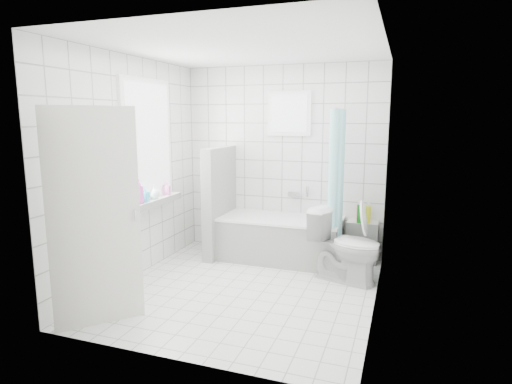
% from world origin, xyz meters
% --- Properties ---
extents(ground, '(3.00, 3.00, 0.00)m').
position_xyz_m(ground, '(0.00, 0.00, 0.00)').
color(ground, white).
rests_on(ground, ground).
extents(ceiling, '(3.00, 3.00, 0.00)m').
position_xyz_m(ceiling, '(0.00, 0.00, 2.60)').
color(ceiling, white).
rests_on(ceiling, ground).
extents(wall_back, '(2.80, 0.02, 2.60)m').
position_xyz_m(wall_back, '(0.00, 1.50, 1.30)').
color(wall_back, white).
rests_on(wall_back, ground).
extents(wall_front, '(2.80, 0.02, 2.60)m').
position_xyz_m(wall_front, '(0.00, -1.50, 1.30)').
color(wall_front, white).
rests_on(wall_front, ground).
extents(wall_left, '(0.02, 3.00, 2.60)m').
position_xyz_m(wall_left, '(-1.40, 0.00, 1.30)').
color(wall_left, white).
rests_on(wall_left, ground).
extents(wall_right, '(0.02, 3.00, 2.60)m').
position_xyz_m(wall_right, '(1.40, 0.00, 1.30)').
color(wall_right, white).
rests_on(wall_right, ground).
extents(window_left, '(0.01, 0.90, 1.40)m').
position_xyz_m(window_left, '(-1.35, 0.30, 1.60)').
color(window_left, white).
rests_on(window_left, wall_left).
extents(window_back, '(0.50, 0.01, 0.50)m').
position_xyz_m(window_back, '(0.10, 1.46, 1.95)').
color(window_back, white).
rests_on(window_back, wall_back).
extents(window_sill, '(0.18, 1.02, 0.08)m').
position_xyz_m(window_sill, '(-1.31, 0.30, 0.86)').
color(window_sill, white).
rests_on(window_sill, wall_left).
extents(door, '(0.57, 0.62, 2.00)m').
position_xyz_m(door, '(-0.98, -1.18, 1.00)').
color(door, silver).
rests_on(door, ground).
extents(bathtub, '(1.60, 0.77, 0.58)m').
position_xyz_m(bathtub, '(0.10, 1.12, 0.29)').
color(bathtub, white).
rests_on(bathtub, ground).
extents(partition_wall, '(0.15, 0.85, 1.50)m').
position_xyz_m(partition_wall, '(-0.77, 1.07, 0.75)').
color(partition_wall, white).
rests_on(partition_wall, ground).
extents(tiled_ledge, '(0.40, 0.24, 0.55)m').
position_xyz_m(tiled_ledge, '(1.14, 1.38, 0.28)').
color(tiled_ledge, white).
rests_on(tiled_ledge, ground).
extents(toilet, '(0.93, 0.68, 0.85)m').
position_xyz_m(toilet, '(1.03, 0.65, 0.42)').
color(toilet, silver).
rests_on(toilet, ground).
extents(curtain_rod, '(0.02, 0.80, 0.02)m').
position_xyz_m(curtain_rod, '(0.84, 1.10, 2.00)').
color(curtain_rod, silver).
rests_on(curtain_rod, wall_back).
extents(shower_curtain, '(0.14, 0.48, 1.78)m').
position_xyz_m(shower_curtain, '(0.84, 0.97, 1.10)').
color(shower_curtain, '#4BDBDC').
rests_on(shower_curtain, curtain_rod).
extents(tub_faucet, '(0.18, 0.06, 0.06)m').
position_xyz_m(tub_faucet, '(0.20, 1.46, 0.85)').
color(tub_faucet, silver).
rests_on(tub_faucet, wall_back).
extents(sill_bottles, '(0.19, 0.73, 0.30)m').
position_xyz_m(sill_bottles, '(-1.30, 0.18, 1.01)').
color(sill_bottles, '#E95AC0').
rests_on(sill_bottles, window_sill).
extents(ledge_bottles, '(0.19, 0.17, 0.24)m').
position_xyz_m(ledge_bottles, '(1.13, 1.33, 0.66)').
color(ledge_bottles, '#16871D').
rests_on(ledge_bottles, tiled_ledge).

